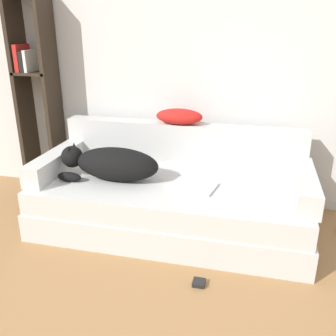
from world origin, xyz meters
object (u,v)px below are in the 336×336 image
object	(u,v)px
throw_pillow	(179,116)
dog	(111,164)
couch	(171,205)
laptop	(193,186)
power_adapter	(199,283)
bookshelf	(36,88)

from	to	relation	value
throw_pillow	dog	bearing A→B (deg)	-133.24
couch	laptop	xyz separation A→B (m)	(0.18, -0.06, 0.20)
couch	laptop	world-z (taller)	laptop
throw_pillow	power_adapter	bearing A→B (deg)	-71.06
throw_pillow	couch	bearing A→B (deg)	-86.19
bookshelf	power_adapter	xyz separation A→B (m)	(1.68, -1.10, -0.96)
couch	throw_pillow	distance (m)	0.73
couch	bookshelf	size ratio (longest dim) A/B	1.15
bookshelf	power_adapter	distance (m)	2.22
laptop	couch	bearing A→B (deg)	173.07
dog	power_adapter	bearing A→B (deg)	-36.96
couch	laptop	bearing A→B (deg)	-17.08
couch	dog	world-z (taller)	dog
power_adapter	couch	bearing A→B (deg)	117.12
laptop	throw_pillow	size ratio (longest dim) A/B	0.92
bookshelf	throw_pillow	bearing A→B (deg)	-2.59
throw_pillow	power_adapter	size ratio (longest dim) A/B	5.07
laptop	throw_pillow	xyz separation A→B (m)	(-0.21, 0.45, 0.40)
laptop	power_adapter	bearing A→B (deg)	-65.62
dog	laptop	size ratio (longest dim) A/B	2.20
laptop	throw_pillow	distance (m)	0.64
throw_pillow	bookshelf	xyz separation A→B (m)	(-1.32, 0.06, 0.17)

